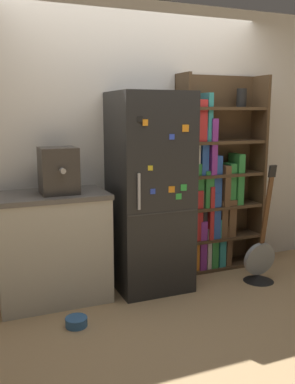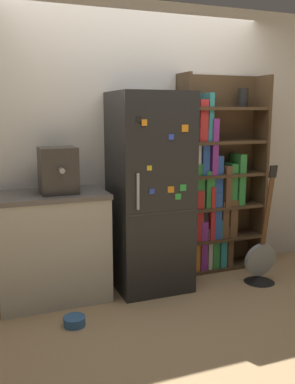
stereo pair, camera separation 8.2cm
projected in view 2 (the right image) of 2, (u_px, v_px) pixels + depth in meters
name	position (u px, v px, depth m)	size (l,w,h in m)	color
ground_plane	(155.00, 290.00, 3.89)	(16.00, 16.00, 0.00)	tan
wall_back	(137.00, 143.00, 4.08)	(8.00, 0.05, 2.60)	silver
refrigerator	(149.00, 192.00, 3.85)	(0.65, 0.65, 1.77)	black
bookshelf	(212.00, 188.00, 4.30)	(0.91, 0.29, 1.95)	#4C3823
kitchen_counter	(52.00, 246.00, 3.65)	(0.93, 0.57, 0.93)	#BCB7A8
espresso_machine	(58.00, 170.00, 3.52)	(0.30, 0.35, 0.38)	#38332D
guitar	(260.00, 265.00, 4.05)	(0.32, 0.29, 1.13)	black
pet_bowl	(74.00, 321.00, 3.24)	(0.17, 0.17, 0.07)	#3366A5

